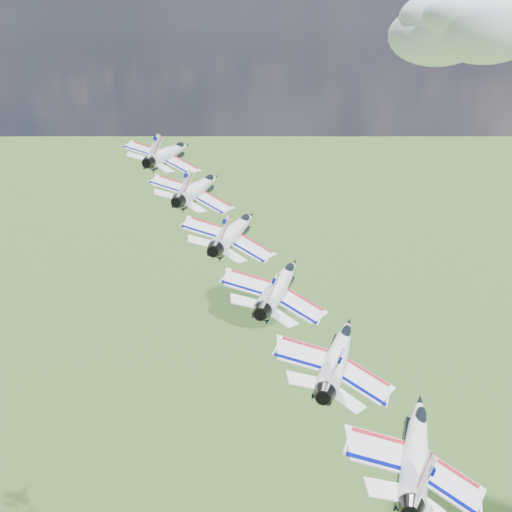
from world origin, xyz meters
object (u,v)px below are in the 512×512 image
at_px(jet_0, 169,153).
at_px(jet_1, 199,188).
at_px(jet_2, 235,231).
at_px(jet_3, 280,284).
at_px(jet_4, 338,354).
at_px(jet_5, 416,447).

height_order(jet_0, jet_1, jet_0).
distance_m(jet_2, jet_3, 10.45).
distance_m(jet_3, jet_4, 10.45).
bearing_deg(jet_5, jet_0, 132.58).
relative_size(jet_3, jet_4, 1.00).
relative_size(jet_0, jet_3, 1.00).
xyz_separation_m(jet_4, jet_5, (7.52, -6.83, -2.47)).
relative_size(jet_1, jet_5, 1.00).
relative_size(jet_1, jet_2, 1.00).
height_order(jet_3, jet_4, jet_3).
relative_size(jet_2, jet_4, 1.00).
distance_m(jet_1, jet_3, 20.91).
xyz_separation_m(jet_2, jet_5, (22.55, -20.50, -7.40)).
distance_m(jet_4, jet_5, 10.45).
relative_size(jet_4, jet_5, 1.00).
bearing_deg(jet_0, jet_1, -47.42).
height_order(jet_0, jet_3, jet_0).
bearing_deg(jet_3, jet_4, -47.42).
bearing_deg(jet_3, jet_2, 132.58).
xyz_separation_m(jet_0, jet_4, (30.07, -27.33, -9.87)).
distance_m(jet_0, jet_5, 52.27).
bearing_deg(jet_5, jet_1, 132.58).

